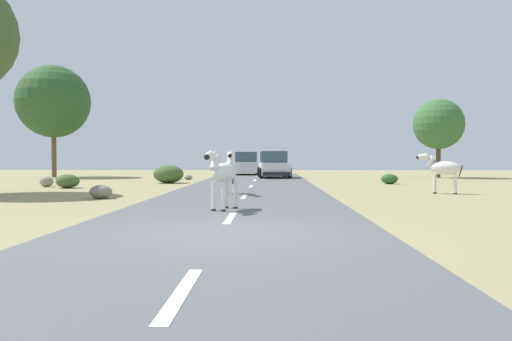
{
  "coord_description": "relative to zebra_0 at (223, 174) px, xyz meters",
  "views": [
    {
      "loc": [
        0.76,
        -8.85,
        1.39
      ],
      "look_at": [
        0.31,
        7.04,
        0.97
      ],
      "focal_mm": 34.84,
      "sensor_mm": 36.0,
      "label": 1
    }
  ],
  "objects": [
    {
      "name": "ground_plane",
      "position": [
        0.44,
        -3.69,
        -0.97
      ],
      "size": [
        90.0,
        90.0,
        0.0
      ],
      "primitive_type": "plane",
      "color": "#998E60"
    },
    {
      "name": "road",
      "position": [
        0.31,
        -3.69,
        -0.95
      ],
      "size": [
        6.0,
        64.0,
        0.05
      ],
      "primitive_type": "cube",
      "color": "#56595B",
      "rests_on": "ground_plane"
    },
    {
      "name": "lane_markings",
      "position": [
        0.31,
        -4.69,
        -0.92
      ],
      "size": [
        0.16,
        56.0,
        0.01
      ],
      "color": "silver",
      "rests_on": "road"
    },
    {
      "name": "zebra_0",
      "position": [
        0.0,
        0.0,
        0.0
      ],
      "size": [
        0.84,
        1.57,
        1.55
      ],
      "rotation": [
        0.0,
        0.0,
        2.78
      ],
      "color": "silver",
      "rests_on": "road"
    },
    {
      "name": "zebra_1",
      "position": [
        -0.24,
        5.37,
        0.03
      ],
      "size": [
        0.51,
        1.71,
        1.61
      ],
      "rotation": [
        0.0,
        0.0,
        3.2
      ],
      "color": "silver",
      "rests_on": "road"
    },
    {
      "name": "zebra_2",
      "position": [
        7.76,
        6.55,
        -0.02
      ],
      "size": [
        1.61,
        0.9,
        1.6
      ],
      "rotation": [
        0.0,
        0.0,
        1.18
      ],
      "color": "silver",
      "rests_on": "ground_plane"
    },
    {
      "name": "car_0",
      "position": [
        1.43,
        20.28,
        -0.13
      ],
      "size": [
        2.27,
        4.46,
        1.74
      ],
      "rotation": [
        0.0,
        0.0,
        3.22
      ],
      "color": "silver",
      "rests_on": "road"
    },
    {
      "name": "car_1",
      "position": [
        -0.69,
        25.79,
        -0.13
      ],
      "size": [
        2.21,
        4.43,
        1.74
      ],
      "rotation": [
        0.0,
        0.0,
        0.06
      ],
      "color": "silver",
      "rests_on": "road"
    },
    {
      "name": "tree_1",
      "position": [
        12.6,
        21.41,
        2.64
      ],
      "size": [
        3.38,
        3.38,
        5.32
      ],
      "color": "#4C3823",
      "rests_on": "ground_plane"
    },
    {
      "name": "tree_3",
      "position": [
        -13.94,
        21.78,
        4.29
      ],
      "size": [
        5.04,
        5.04,
        7.8
      ],
      "color": "brown",
      "rests_on": "ground_plane"
    },
    {
      "name": "bush_0",
      "position": [
        7.41,
        13.45,
        -0.72
      ],
      "size": [
        0.87,
        0.78,
        0.52
      ],
      "primitive_type": "ellipsoid",
      "color": "#2D5628",
      "rests_on": "ground_plane"
    },
    {
      "name": "bush_2",
      "position": [
        -4.25,
        13.88,
        -0.49
      ],
      "size": [
        1.61,
        1.45,
        0.97
      ],
      "primitive_type": "ellipsoid",
      "color": "#425B2D",
      "rests_on": "ground_plane"
    },
    {
      "name": "bush_3",
      "position": [
        -7.92,
        9.52,
        -0.66
      ],
      "size": [
        1.04,
        0.94,
        0.63
      ],
      "primitive_type": "ellipsoid",
      "color": "#425B2D",
      "rests_on": "ground_plane"
    },
    {
      "name": "rock_0",
      "position": [
        -4.49,
        3.92,
        -0.75
      ],
      "size": [
        0.75,
        0.69,
        0.46
      ],
      "primitive_type": "ellipsoid",
      "color": "gray",
      "rests_on": "ground_plane"
    },
    {
      "name": "rock_3",
      "position": [
        -3.85,
        17.9,
        -0.83
      ],
      "size": [
        0.52,
        0.5,
        0.29
      ],
      "primitive_type": "ellipsoid",
      "color": "gray",
      "rests_on": "ground_plane"
    },
    {
      "name": "rock_4",
      "position": [
        -9.29,
        10.42,
        -0.73
      ],
      "size": [
        0.63,
        0.57,
        0.5
      ],
      "primitive_type": "ellipsoid",
      "color": "gray",
      "rests_on": "ground_plane"
    }
  ]
}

